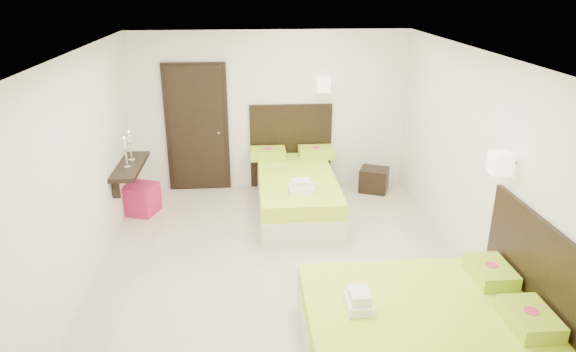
{
  "coord_description": "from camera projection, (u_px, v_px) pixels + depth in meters",
  "views": [
    {
      "loc": [
        -0.36,
        -5.48,
        3.33
      ],
      "look_at": [
        0.1,
        0.3,
        1.1
      ],
      "focal_mm": 32.0,
      "sensor_mm": 36.0,
      "label": 1
    }
  ],
  "objects": [
    {
      "name": "floor",
      "position": [
        282.0,
        268.0,
        6.32
      ],
      "size": [
        5.5,
        5.5,
        0.0
      ],
      "primitive_type": "plane",
      "color": "beige",
      "rests_on": "ground"
    },
    {
      "name": "bed_single",
      "position": [
        296.0,
        189.0,
        7.81
      ],
      "size": [
        1.36,
        2.27,
        1.88
      ],
      "color": "beige",
      "rests_on": "ground"
    },
    {
      "name": "bed_double",
      "position": [
        429.0,
        326.0,
        4.77
      ],
      "size": [
        2.14,
        1.82,
        1.77
      ],
      "color": "beige",
      "rests_on": "ground"
    },
    {
      "name": "nightstand",
      "position": [
        374.0,
        180.0,
        8.56
      ],
      "size": [
        0.56,
        0.54,
        0.39
      ],
      "primitive_type": "cube",
      "rotation": [
        0.0,
        0.0,
        -0.41
      ],
      "color": "black",
      "rests_on": "ground"
    },
    {
      "name": "ottoman",
      "position": [
        141.0,
        199.0,
        7.76
      ],
      "size": [
        0.57,
        0.57,
        0.45
      ],
      "primitive_type": "cube",
      "rotation": [
        0.0,
        0.0,
        -0.34
      ],
      "color": "#A61647",
      "rests_on": "ground"
    },
    {
      "name": "door",
      "position": [
        197.0,
        129.0,
        8.36
      ],
      "size": [
        1.02,
        0.15,
        2.14
      ],
      "color": "black",
      "rests_on": "ground"
    },
    {
      "name": "console_shelf",
      "position": [
        129.0,
        166.0,
        7.36
      ],
      "size": [
        0.35,
        1.2,
        0.78
      ],
      "color": "black",
      "rests_on": "ground"
    }
  ]
}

